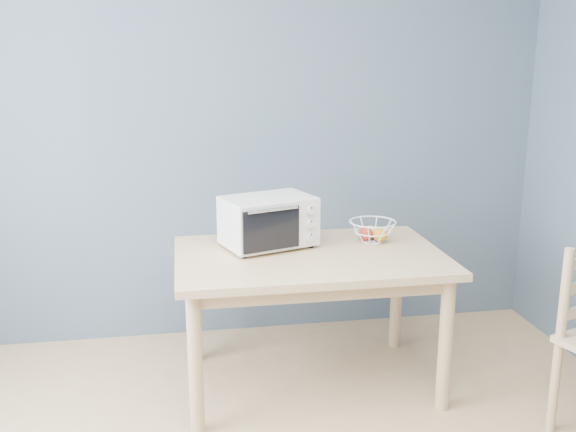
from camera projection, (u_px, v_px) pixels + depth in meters
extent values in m
cube|color=#4F5F6D|center=(227.00, 132.00, 3.92)|extent=(4.00, 0.01, 2.60)
cube|color=tan|center=(310.00, 257.00, 3.37)|extent=(1.40, 0.90, 0.04)
cylinder|color=tan|center=(195.00, 364.00, 3.00)|extent=(0.07, 0.07, 0.71)
cylinder|color=tan|center=(445.00, 344.00, 3.20)|extent=(0.07, 0.07, 0.71)
cylinder|color=tan|center=(192.00, 305.00, 3.71)|extent=(0.07, 0.07, 0.71)
cylinder|color=tan|center=(396.00, 292.00, 3.91)|extent=(0.07, 0.07, 0.71)
cube|color=beige|center=(268.00, 221.00, 3.44)|extent=(0.55, 0.45, 0.26)
cube|color=black|center=(258.00, 222.00, 3.42)|extent=(0.37, 0.35, 0.20)
cube|color=black|center=(271.00, 230.00, 3.28)|extent=(0.31, 0.11, 0.22)
cylinder|color=silver|center=(273.00, 210.00, 3.23)|extent=(0.27, 0.10, 0.01)
cube|color=beige|center=(309.00, 223.00, 3.39)|extent=(0.12, 0.05, 0.24)
cylinder|color=black|center=(244.00, 257.00, 3.28)|extent=(0.03, 0.03, 0.02)
cylinder|color=black|center=(311.00, 246.00, 3.47)|extent=(0.03, 0.03, 0.02)
cylinder|color=black|center=(226.00, 245.00, 3.49)|extent=(0.03, 0.03, 0.02)
cylinder|color=black|center=(290.00, 235.00, 3.67)|extent=(0.03, 0.03, 0.02)
cylinder|color=silver|center=(311.00, 210.00, 3.36)|extent=(0.05, 0.03, 0.05)
cylinder|color=silver|center=(311.00, 224.00, 3.38)|extent=(0.05, 0.03, 0.05)
cylinder|color=silver|center=(311.00, 237.00, 3.40)|extent=(0.05, 0.03, 0.05)
torus|color=white|center=(373.00, 222.00, 3.54)|extent=(0.32, 0.32, 0.01)
torus|color=white|center=(372.00, 231.00, 3.55)|extent=(0.25, 0.25, 0.01)
torus|color=white|center=(372.00, 241.00, 3.56)|extent=(0.15, 0.15, 0.01)
sphere|color=red|center=(366.00, 234.00, 3.56)|extent=(0.08, 0.08, 0.08)
sphere|color=orange|center=(380.00, 235.00, 3.54)|extent=(0.08, 0.08, 0.08)
sphere|color=#E49F58|center=(370.00, 232.00, 3.60)|extent=(0.08, 0.08, 0.08)
cylinder|color=tan|center=(555.00, 387.00, 3.04)|extent=(0.04, 0.04, 0.46)
cylinder|color=tan|center=(565.00, 296.00, 2.93)|extent=(0.04, 0.04, 0.46)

